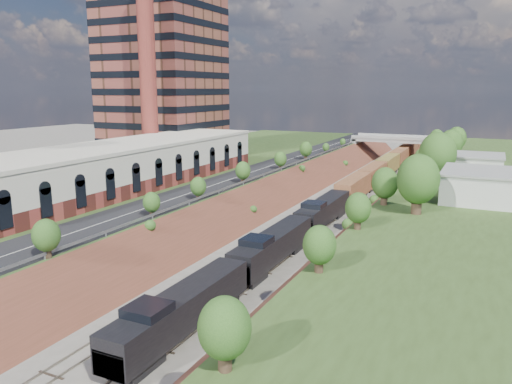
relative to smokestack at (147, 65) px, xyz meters
The scene contains 17 objects.
ground 71.11m from the smokestack, 57.26° to the right, with size 400.00×400.00×0.00m, color #6B665B.
platform_left 23.05m from the smokestack, 53.13° to the left, with size 44.00×180.00×5.00m, color #364C1F.
embankment_left 35.58m from the smokestack, ahead, with size 7.07×180.00×7.07m, color brown.
embankment_right 53.39m from the smokestack, ahead, with size 7.07×180.00×7.07m, color brown.
rail_left_track 41.86m from the smokestack, ahead, with size 1.58×180.00×0.18m, color gray.
rail_right_track 46.11m from the smokestack, ahead, with size 1.58×180.00×0.18m, color gray.
road 28.88m from the smokestack, 11.04° to the left, with size 8.00×180.00×0.10m, color black.
guardrail 31.59m from the smokestack, ahead, with size 0.10×171.00×0.70m.
commercial_building 25.69m from the smokestack, 66.04° to the right, with size 14.30×62.30×7.00m.
highrise_tower 19.55m from the smokestack, 116.57° to the left, with size 22.00×22.00×53.90m.
smokestack is the anchor object (origin of this frame).
overpass 77.82m from the smokestack, 61.39° to the left, with size 24.50×8.30×7.40m.
white_building_near 62.29m from the smokestack, ahead, with size 9.00×12.00×4.00m, color silver.
white_building_far 64.31m from the smokestack, 16.97° to the left, with size 8.00×10.00×3.60m, color silver.
tree_right_large 57.52m from the smokestack, 16.80° to the right, with size 5.25×5.25×7.61m.
tree_left_crest 46.95m from the smokestack, 56.09° to the right, with size 2.45×2.45×3.55m.
freight_train 50.55m from the smokestack, 31.60° to the left, with size 3.03×154.31×4.55m.
Camera 1 is at (25.00, -23.73, 20.46)m, focal length 35.00 mm.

